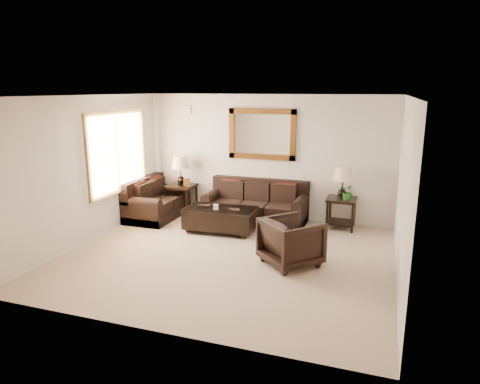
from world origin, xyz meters
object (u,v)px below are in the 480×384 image
(sofa, at_px, (256,207))
(loveseat, at_px, (155,203))
(armchair, at_px, (291,240))
(coffee_table, at_px, (220,217))
(end_table_left, at_px, (181,176))
(end_table_right, at_px, (342,188))

(sofa, bearing_deg, loveseat, -169.08)
(loveseat, bearing_deg, armchair, -115.58)
(loveseat, height_order, coffee_table, loveseat)
(loveseat, height_order, end_table_left, end_table_left)
(sofa, distance_m, end_table_right, 1.87)
(loveseat, relative_size, armchair, 1.81)
(end_table_right, bearing_deg, coffee_table, -156.42)
(loveseat, distance_m, coffee_table, 1.81)
(end_table_left, relative_size, end_table_right, 1.03)
(sofa, height_order, end_table_right, end_table_right)
(end_table_right, bearing_deg, end_table_left, -179.85)
(end_table_right, bearing_deg, armchair, -104.84)
(end_table_left, distance_m, coffee_table, 1.76)
(armchair, bearing_deg, coffee_table, 7.88)
(loveseat, xyz_separation_m, end_table_left, (0.41, 0.52, 0.55))
(end_table_right, distance_m, armchair, 2.29)
(sofa, height_order, end_table_left, end_table_left)
(sofa, xyz_separation_m, coffee_table, (-0.48, -0.90, -0.02))
(end_table_left, relative_size, coffee_table, 0.92)
(sofa, height_order, loveseat, sofa)
(coffee_table, bearing_deg, sofa, 59.71)
(sofa, bearing_deg, end_table_right, 3.05)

